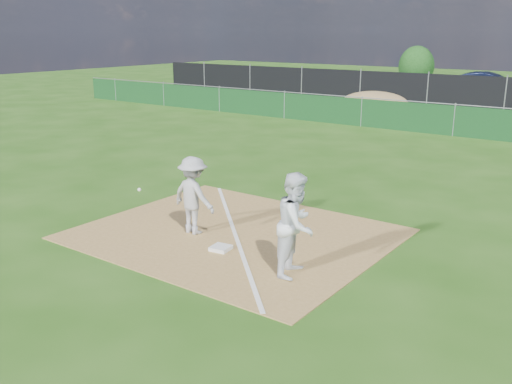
% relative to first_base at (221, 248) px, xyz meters
% --- Properties ---
extents(ground, '(90.00, 90.00, 0.00)m').
position_rel_first_base_xyz_m(ground, '(-0.35, 9.88, -0.06)').
color(ground, '#234E10').
rests_on(ground, ground).
extents(infield_dirt, '(6.00, 5.00, 0.02)m').
position_rel_first_base_xyz_m(infield_dirt, '(-0.35, 0.88, -0.05)').
color(infield_dirt, olive).
rests_on(infield_dirt, ground).
extents(foul_line, '(5.01, 5.01, 0.01)m').
position_rel_first_base_xyz_m(foul_line, '(-0.35, 0.88, -0.03)').
color(foul_line, white).
rests_on(foul_line, infield_dirt).
extents(green_fence, '(44.00, 0.05, 1.20)m').
position_rel_first_base_xyz_m(green_fence, '(-0.35, 14.88, 0.54)').
color(green_fence, '#0F3716').
rests_on(green_fence, ground).
extents(dirt_mound, '(3.38, 2.60, 1.17)m').
position_rel_first_base_xyz_m(dirt_mound, '(-5.35, 18.38, 0.53)').
color(dirt_mound, olive).
rests_on(dirt_mound, ground).
extents(black_fence, '(46.00, 0.04, 1.80)m').
position_rel_first_base_xyz_m(black_fence, '(-0.35, 22.88, 0.84)').
color(black_fence, black).
rests_on(black_fence, ground).
extents(first_base, '(0.39, 0.39, 0.07)m').
position_rel_first_base_xyz_m(first_base, '(0.00, 0.00, 0.00)').
color(first_base, white).
rests_on(first_base, infield_dirt).
extents(play_at_first, '(1.99, 0.65, 1.60)m').
position_rel_first_base_xyz_m(play_at_first, '(-1.05, 0.42, 0.76)').
color(play_at_first, '#BBBABD').
rests_on(play_at_first, infield_dirt).
extents(runner, '(0.85, 1.00, 1.80)m').
position_rel_first_base_xyz_m(runner, '(1.71, -0.04, 0.84)').
color(runner, white).
rests_on(runner, ground).
extents(car_left, '(4.49, 2.71, 1.43)m').
position_rel_first_base_xyz_m(car_left, '(-4.91, 27.44, 0.67)').
color(car_left, '#A0A2A7').
rests_on(car_left, parking_lot).
extents(car_mid, '(5.05, 2.11, 1.62)m').
position_rel_first_base_xyz_m(car_mid, '(-2.59, 28.24, 0.76)').
color(car_mid, black).
rests_on(car_mid, parking_lot).
extents(tree_left, '(2.51, 2.51, 2.98)m').
position_rel_first_base_xyz_m(tree_left, '(-8.85, 32.86, 1.48)').
color(tree_left, '#382316').
rests_on(tree_left, ground).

